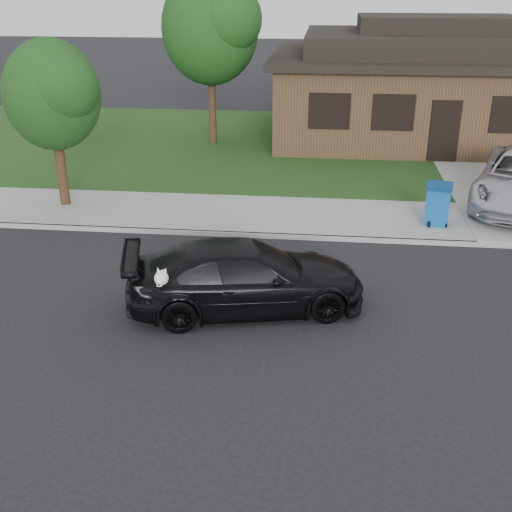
# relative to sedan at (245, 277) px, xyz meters

# --- Properties ---
(ground) EXTENTS (120.00, 120.00, 0.00)m
(ground) POSITION_rel_sedan_xyz_m (1.58, 0.29, -0.69)
(ground) COLOR black
(ground) RESTS_ON ground
(sidewalk) EXTENTS (60.00, 3.00, 0.12)m
(sidewalk) POSITION_rel_sedan_xyz_m (1.58, 5.29, -0.63)
(sidewalk) COLOR gray
(sidewalk) RESTS_ON ground
(curb) EXTENTS (60.00, 0.12, 0.12)m
(curb) POSITION_rel_sedan_xyz_m (1.58, 3.79, -0.63)
(curb) COLOR gray
(curb) RESTS_ON ground
(lawn) EXTENTS (60.00, 13.00, 0.13)m
(lawn) POSITION_rel_sedan_xyz_m (1.58, 13.29, -0.62)
(lawn) COLOR #193814
(lawn) RESTS_ON ground
(driveway) EXTENTS (4.50, 13.00, 0.14)m
(driveway) POSITION_rel_sedan_xyz_m (7.58, 10.29, -0.62)
(driveway) COLOR gray
(driveway) RESTS_ON ground
(sedan) EXTENTS (5.06, 3.00, 1.38)m
(sedan) POSITION_rel_sedan_xyz_m (0.00, 0.00, 0.00)
(sedan) COLOR black
(sedan) RESTS_ON ground
(recycling_bin) EXTENTS (0.78, 0.78, 1.09)m
(recycling_bin) POSITION_rel_sedan_xyz_m (4.49, 5.00, -0.02)
(recycling_bin) COLOR #0E519C
(recycling_bin) RESTS_ON sidewalk
(house) EXTENTS (12.60, 8.60, 4.65)m
(house) POSITION_rel_sedan_xyz_m (5.58, 15.28, 1.44)
(house) COLOR #422B1C
(house) RESTS_ON ground
(tree_0) EXTENTS (3.78, 3.60, 6.34)m
(tree_0) POSITION_rel_sedan_xyz_m (-2.76, 13.16, 3.79)
(tree_0) COLOR #332114
(tree_0) RESTS_ON ground
(tree_2) EXTENTS (2.73, 2.60, 4.59)m
(tree_2) POSITION_rel_sedan_xyz_m (-5.80, 5.40, 2.58)
(tree_2) COLOR #332114
(tree_2) RESTS_ON ground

